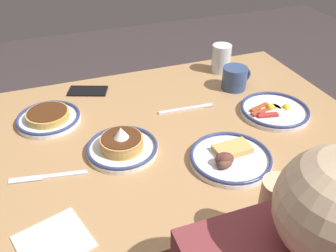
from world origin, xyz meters
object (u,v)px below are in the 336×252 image
object	(u,v)px
fork_near	(187,109)
paper_napkin	(54,241)
plate_center_pancakes	(122,146)
cell_phone	(88,91)
coffee_mug	(235,78)
plate_far_companion	(274,110)
butter_knife	(49,176)
drinking_glass	(221,60)
plate_near_main	(48,117)
plate_far_side	(230,158)

from	to	relation	value
fork_near	paper_napkin	bearing A→B (deg)	40.00
plate_center_pancakes	cell_phone	bearing A→B (deg)	-85.38
fork_near	cell_phone	bearing A→B (deg)	-39.13
coffee_mug	cell_phone	bearing A→B (deg)	-17.01
plate_far_companion	butter_knife	size ratio (longest dim) A/B	1.13
paper_napkin	drinking_glass	bearing A→B (deg)	-138.98
paper_napkin	fork_near	distance (m)	0.65
cell_phone	fork_near	xyz separation A→B (m)	(-0.30, 0.25, -0.00)
butter_knife	plate_near_main	bearing A→B (deg)	-95.61
plate_center_pancakes	coffee_mug	bearing A→B (deg)	-154.85
plate_center_pancakes	plate_far_side	world-z (taller)	plate_center_pancakes
plate_center_pancakes	plate_far_companion	size ratio (longest dim) A/B	0.91
coffee_mug	plate_center_pancakes	bearing A→B (deg)	25.15
paper_napkin	butter_knife	distance (m)	0.23
paper_napkin	plate_far_companion	bearing A→B (deg)	-159.43
plate_center_pancakes	drinking_glass	size ratio (longest dim) A/B	1.85
cell_phone	paper_napkin	xyz separation A→B (m)	(0.20, 0.67, -0.00)
drinking_glass	cell_phone	world-z (taller)	drinking_glass
plate_far_companion	cell_phone	size ratio (longest dim) A/B	1.64
plate_center_pancakes	drinking_glass	distance (m)	0.65
drinking_glass	cell_phone	xyz separation A→B (m)	(0.55, -0.01, -0.05)
plate_far_side	fork_near	size ratio (longest dim) A/B	1.17
plate_far_side	paper_napkin	xyz separation A→B (m)	(0.50, 0.11, -0.01)
plate_far_companion	coffee_mug	size ratio (longest dim) A/B	1.90
plate_far_companion	butter_knife	world-z (taller)	plate_far_companion
coffee_mug	fork_near	world-z (taller)	coffee_mug
cell_phone	fork_near	bearing A→B (deg)	161.88
plate_far_side	butter_knife	xyz separation A→B (m)	(0.49, -0.11, -0.01)
coffee_mug	paper_napkin	world-z (taller)	coffee_mug
plate_far_companion	drinking_glass	size ratio (longest dim) A/B	2.04
plate_far_companion	coffee_mug	bearing A→B (deg)	-79.22
fork_near	butter_knife	size ratio (longest dim) A/B	0.97
coffee_mug	cell_phone	xyz separation A→B (m)	(0.54, -0.16, -0.04)
plate_near_main	drinking_glass	size ratio (longest dim) A/B	1.82
plate_center_pancakes	paper_napkin	distance (m)	0.35
cell_phone	coffee_mug	bearing A→B (deg)	-176.01
plate_near_main	paper_napkin	world-z (taller)	plate_near_main
plate_near_main	butter_knife	distance (m)	0.28
drinking_glass	paper_napkin	world-z (taller)	drinking_glass
plate_far_side	drinking_glass	xyz separation A→B (m)	(-0.24, -0.54, 0.04)
plate_near_main	plate_center_pancakes	distance (m)	0.31
plate_near_main	paper_napkin	xyz separation A→B (m)	(0.04, 0.51, -0.02)
coffee_mug	cell_phone	world-z (taller)	coffee_mug
plate_far_companion	paper_napkin	distance (m)	0.83
plate_near_main	butter_knife	size ratio (longest dim) A/B	1.01
plate_center_pancakes	cell_phone	xyz separation A→B (m)	(0.03, -0.40, -0.02)
cell_phone	fork_near	size ratio (longest dim) A/B	0.71
plate_far_side	fork_near	world-z (taller)	plate_far_side
plate_near_main	coffee_mug	world-z (taller)	coffee_mug
plate_far_companion	drinking_glass	distance (m)	0.36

